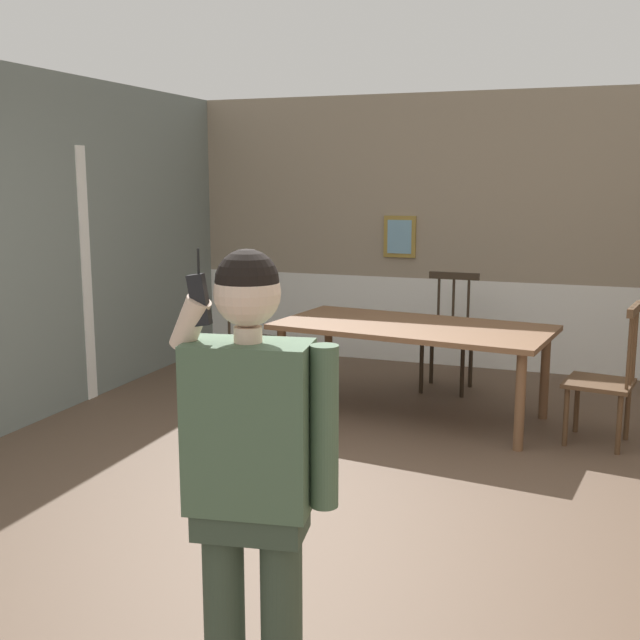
{
  "coord_description": "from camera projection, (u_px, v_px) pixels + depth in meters",
  "views": [
    {
      "loc": [
        1.3,
        -3.85,
        1.84
      ],
      "look_at": [
        0.12,
        -0.58,
        1.21
      ],
      "focal_mm": 43.91,
      "sensor_mm": 36.0,
      "label": 1
    }
  ],
  "objects": [
    {
      "name": "ground_plane",
      "position": [
        335.0,
        516.0,
        4.33
      ],
      "size": [
        8.36,
        8.36,
        0.0
      ],
      "primitive_type": "plane",
      "color": "brown"
    },
    {
      "name": "chair_at_table_head",
      "position": [
        605.0,
        379.0,
        5.42
      ],
      "size": [
        0.51,
        0.51,
        1.0
      ],
      "rotation": [
        0.0,
        0.0,
        1.4
      ],
      "color": "#513823",
      "rests_on": "ground_plane"
    },
    {
      "name": "room_back_partition",
      "position": [
        460.0,
        237.0,
        7.62
      ],
      "size": [
        5.51,
        0.17,
        2.65
      ],
      "color": "gray",
      "rests_on": "ground_plane"
    },
    {
      "name": "person_figure",
      "position": [
        252.0,
        466.0,
        2.52
      ],
      "size": [
        0.55,
        0.28,
        1.63
      ],
      "rotation": [
        0.0,
        0.0,
        3.3
      ],
      "color": "#3A493A",
      "rests_on": "ground_plane"
    },
    {
      "name": "chair_by_doorway",
      "position": [
        256.0,
        338.0,
        6.7
      ],
      "size": [
        0.54,
        0.54,
        1.03
      ],
      "rotation": [
        0.0,
        0.0,
        4.56
      ],
      "color": "#2D2319",
      "rests_on": "ground_plane"
    },
    {
      "name": "dining_table",
      "position": [
        413.0,
        334.0,
        6.03
      ],
      "size": [
        2.18,
        1.28,
        0.73
      ],
      "rotation": [
        0.0,
        0.0,
        -0.13
      ],
      "color": "brown",
      "rests_on": "ground_plane"
    },
    {
      "name": "chair_near_window",
      "position": [
        448.0,
        335.0,
        6.85
      ],
      "size": [
        0.46,
        0.46,
        1.02
      ],
      "rotation": [
        0.0,
        0.0,
        3.1
      ],
      "color": "#2D2319",
      "rests_on": "ground_plane"
    }
  ]
}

